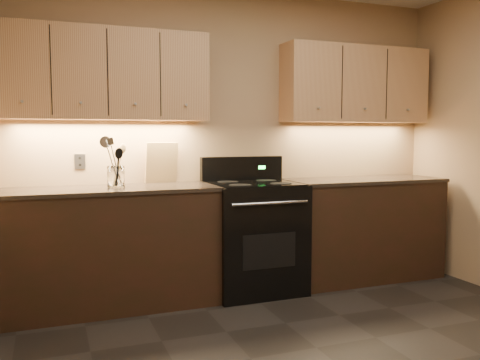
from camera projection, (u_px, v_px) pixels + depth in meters
name	position (u px, v px, depth m)	size (l,w,h in m)	color
wall_back	(232.00, 139.00, 4.52)	(4.00, 0.04, 2.60)	#99765A
counter_left	(112.00, 247.00, 3.93)	(1.62, 0.62, 0.93)	black
counter_right	(362.00, 228.00, 4.73)	(1.46, 0.62, 0.93)	black
stove	(253.00, 235.00, 4.32)	(0.76, 0.68, 1.14)	black
upper_cab_left	(105.00, 75.00, 3.95)	(1.60, 0.30, 0.70)	tan
upper_cab_right	(355.00, 85.00, 4.75)	(1.44, 0.30, 0.70)	tan
outlet_plate	(80.00, 161.00, 4.07)	(0.09, 0.01, 0.12)	#B2B5BA
utensil_crock	(116.00, 177.00, 3.91)	(0.15, 0.15, 0.16)	white
cutting_board	(162.00, 163.00, 4.27)	(0.27, 0.02, 0.35)	tan
wooden_spoon	(113.00, 164.00, 3.89)	(0.06, 0.06, 0.33)	tan
black_spoon	(116.00, 166.00, 3.91)	(0.06, 0.06, 0.30)	black
steel_spatula	(120.00, 160.00, 3.91)	(0.08, 0.08, 0.39)	silver
steel_skimmer	(119.00, 161.00, 3.89)	(0.09, 0.09, 0.37)	silver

